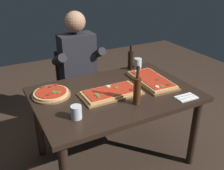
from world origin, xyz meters
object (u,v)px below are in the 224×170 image
at_px(tumbler_near_camera, 76,112).
at_px(diner_chair, 77,83).
at_px(pizza_round_far, 51,94).
at_px(seated_diner, 79,66).
at_px(pizza_rectangular_left, 152,80).
at_px(wine_bottle_dark, 130,60).
at_px(oil_bottle_amber, 137,90).
at_px(tumbler_far_side, 138,63).
at_px(dining_table, 115,102).
at_px(pizza_rectangular_front, 111,93).

relative_size(tumbler_near_camera, diner_chair, 0.12).
xyz_separation_m(pizza_round_far, seated_diner, (0.46, 0.54, -0.02)).
bearing_deg(pizza_round_far, pizza_rectangular_left, -10.62).
xyz_separation_m(wine_bottle_dark, oil_bottle_amber, (-0.35, -0.66, 0.02)).
bearing_deg(tumbler_near_camera, tumbler_far_side, 34.04).
bearing_deg(wine_bottle_dark, seated_diner, 143.51).
relative_size(tumbler_near_camera, seated_diner, 0.08).
bearing_deg(diner_chair, tumbler_near_camera, -110.09).
bearing_deg(pizza_rectangular_left, diner_chair, 119.00).
bearing_deg(tumbler_near_camera, wine_bottle_dark, 36.65).
xyz_separation_m(dining_table, pizza_round_far, (-0.51, 0.20, 0.11)).
bearing_deg(pizza_rectangular_front, pizza_rectangular_left, 6.32).
bearing_deg(wine_bottle_dark, tumbler_near_camera, -143.35).
xyz_separation_m(diner_chair, seated_diner, (-0.00, -0.12, 0.26)).
distance_m(pizza_rectangular_left, seated_diner, 0.85).
xyz_separation_m(pizza_rectangular_front, pizza_round_far, (-0.46, 0.22, 0.00)).
bearing_deg(diner_chair, seated_diner, -90.00).
bearing_deg(dining_table, wine_bottle_dark, 44.52).
bearing_deg(pizza_rectangular_left, tumbler_far_side, 76.13).
relative_size(dining_table, pizza_rectangular_front, 2.66).
height_order(tumbler_near_camera, diner_chair, diner_chair).
xyz_separation_m(pizza_round_far, tumbler_far_side, (1.02, 0.21, 0.02)).
relative_size(wine_bottle_dark, tumbler_near_camera, 2.61).
distance_m(pizza_rectangular_front, pizza_rectangular_left, 0.47).
distance_m(dining_table, seated_diner, 0.74).
relative_size(pizza_rectangular_left, wine_bottle_dark, 2.11).
bearing_deg(pizza_rectangular_front, tumbler_far_side, 38.04).
bearing_deg(pizza_rectangular_left, seated_diner, 122.94).
height_order(pizza_rectangular_left, tumbler_near_camera, tumbler_near_camera).
height_order(pizza_round_far, wine_bottle_dark, wine_bottle_dark).
distance_m(pizza_round_far, oil_bottle_amber, 0.74).
bearing_deg(oil_bottle_amber, wine_bottle_dark, 62.25).
relative_size(wine_bottle_dark, oil_bottle_amber, 0.82).
xyz_separation_m(oil_bottle_amber, tumbler_near_camera, (-0.51, 0.02, -0.07)).
bearing_deg(pizza_rectangular_left, oil_bottle_amber, -141.43).
bearing_deg(tumbler_near_camera, pizza_round_far, 98.58).
height_order(pizza_rectangular_front, wine_bottle_dark, wine_bottle_dark).
height_order(wine_bottle_dark, diner_chair, wine_bottle_dark).
height_order(pizza_rectangular_front, diner_chair, diner_chair).
relative_size(wine_bottle_dark, diner_chair, 0.30).
distance_m(wine_bottle_dark, seated_diner, 0.57).
distance_m(pizza_round_far, tumbler_near_camera, 0.44).
bearing_deg(seated_diner, pizza_rectangular_front, -90.31).
distance_m(pizza_rectangular_front, tumbler_far_side, 0.71).
xyz_separation_m(wine_bottle_dark, seated_diner, (-0.45, 0.34, -0.10)).
height_order(dining_table, pizza_round_far, pizza_round_far).
height_order(pizza_rectangular_left, tumbler_far_side, tumbler_far_side).
height_order(pizza_rectangular_left, diner_chair, diner_chair).
distance_m(pizza_rectangular_left, pizza_round_far, 0.94).
bearing_deg(oil_bottle_amber, dining_table, 103.28).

